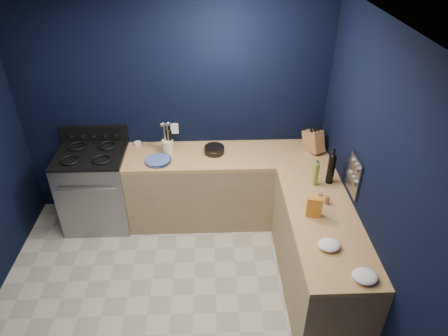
{
  "coord_description": "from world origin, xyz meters",
  "views": [
    {
      "loc": [
        0.42,
        -2.48,
        3.29
      ],
      "look_at": [
        0.55,
        1.0,
        1.0
      ],
      "focal_mm": 32.53,
      "sensor_mm": 36.0,
      "label": 1
    }
  ],
  "objects_px": {
    "plate_stack": "(158,161)",
    "utensil_crock": "(168,147)",
    "gas_range": "(97,189)",
    "knife_block": "(313,141)",
    "crouton_bag": "(314,207)"
  },
  "relations": [
    {
      "from": "gas_range",
      "to": "utensil_crock",
      "type": "distance_m",
      "value": 1.01
    },
    {
      "from": "crouton_bag",
      "to": "gas_range",
      "type": "bearing_deg",
      "value": 166.32
    },
    {
      "from": "gas_range",
      "to": "plate_stack",
      "type": "height_order",
      "value": "plate_stack"
    },
    {
      "from": "knife_block",
      "to": "crouton_bag",
      "type": "bearing_deg",
      "value": -129.07
    },
    {
      "from": "knife_block",
      "to": "crouton_bag",
      "type": "relative_size",
      "value": 1.23
    },
    {
      "from": "gas_range",
      "to": "utensil_crock",
      "type": "xyz_separation_m",
      "value": [
        0.86,
        0.07,
        0.52
      ]
    },
    {
      "from": "utensil_crock",
      "to": "crouton_bag",
      "type": "height_order",
      "value": "crouton_bag"
    },
    {
      "from": "knife_block",
      "to": "plate_stack",
      "type": "bearing_deg",
      "value": 158.89
    },
    {
      "from": "gas_range",
      "to": "knife_block",
      "type": "bearing_deg",
      "value": 1.32
    },
    {
      "from": "gas_range",
      "to": "knife_block",
      "type": "distance_m",
      "value": 2.58
    },
    {
      "from": "plate_stack",
      "to": "knife_block",
      "type": "height_order",
      "value": "knife_block"
    },
    {
      "from": "plate_stack",
      "to": "utensil_crock",
      "type": "relative_size",
      "value": 1.68
    },
    {
      "from": "knife_block",
      "to": "crouton_bag",
      "type": "distance_m",
      "value": 1.17
    },
    {
      "from": "plate_stack",
      "to": "utensil_crock",
      "type": "xyz_separation_m",
      "value": [
        0.1,
        0.19,
        0.06
      ]
    },
    {
      "from": "plate_stack",
      "to": "knife_block",
      "type": "relative_size",
      "value": 1.11
    }
  ]
}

